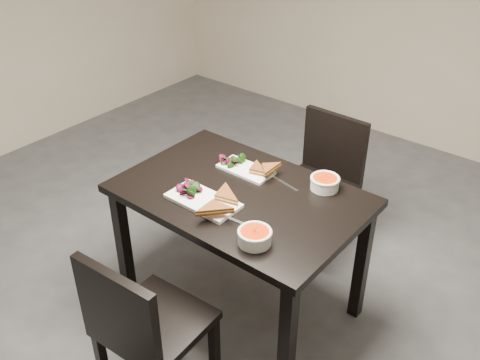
{
  "coord_description": "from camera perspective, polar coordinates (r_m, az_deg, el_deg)",
  "views": [
    {
      "loc": [
        1.51,
        -1.69,
        2.21
      ],
      "look_at": [
        0.11,
        0.04,
        0.82
      ],
      "focal_mm": 40.47,
      "sensor_mm": 36.0,
      "label": 1
    }
  ],
  "objects": [
    {
      "name": "soup_bowl_far",
      "position": [
        2.7,
        8.94,
        -0.22
      ],
      "size": [
        0.15,
        0.15,
        0.07
      ],
      "color": "white",
      "rests_on": "table"
    },
    {
      "name": "sandwich_near",
      "position": [
        2.54,
        -2.62,
        -1.87
      ],
      "size": [
        0.21,
        0.17,
        0.06
      ],
      "primitive_type": null,
      "rotation": [
        0.0,
        0.0,
        0.24
      ],
      "color": "brown",
      "rests_on": "plate_near"
    },
    {
      "name": "chair_near",
      "position": [
        2.4,
        -10.33,
        -14.8
      ],
      "size": [
        0.45,
        0.45,
        0.85
      ],
      "rotation": [
        0.0,
        0.0,
        0.06
      ],
      "color": "black",
      "rests_on": "ground"
    },
    {
      "name": "cutlery_far",
      "position": [
        2.73,
        4.76,
        -0.38
      ],
      "size": [
        0.18,
        0.05,
        0.0
      ],
      "primitive_type": "cube",
      "rotation": [
        0.0,
        0.0,
        -0.19
      ],
      "color": "silver",
      "rests_on": "table"
    },
    {
      "name": "soup_bowl_near",
      "position": [
        2.32,
        1.56,
        -5.92
      ],
      "size": [
        0.15,
        0.15,
        0.07
      ],
      "color": "white",
      "rests_on": "table"
    },
    {
      "name": "cutlery_near",
      "position": [
        2.45,
        0.07,
        -4.53
      ],
      "size": [
        0.18,
        0.03,
        0.0
      ],
      "primitive_type": "cube",
      "rotation": [
        0.0,
        0.0,
        0.09
      ],
      "color": "silver",
      "rests_on": "table"
    },
    {
      "name": "ground",
      "position": [
        3.17,
        -2.08,
        -12.26
      ],
      "size": [
        5.0,
        5.0,
        0.0
      ],
      "primitive_type": "plane",
      "color": "#47474C",
      "rests_on": "ground"
    },
    {
      "name": "sandwich_far",
      "position": [
        2.77,
        1.48,
        1.1
      ],
      "size": [
        0.17,
        0.14,
        0.05
      ],
      "primitive_type": null,
      "rotation": [
        0.0,
        0.0,
        0.27
      ],
      "color": "brown",
      "rests_on": "plate_far"
    },
    {
      "name": "plate_near",
      "position": [
        2.59,
        -3.91,
        -2.21
      ],
      "size": [
        0.36,
        0.18,
        0.02
      ],
      "primitive_type": "cube",
      "color": "white",
      "rests_on": "table"
    },
    {
      "name": "plate_far",
      "position": [
        2.83,
        0.61,
        1.11
      ],
      "size": [
        0.29,
        0.15,
        0.01
      ],
      "primitive_type": "cube",
      "color": "white",
      "rests_on": "table"
    },
    {
      "name": "chair_far",
      "position": [
        3.35,
        8.69,
        0.51
      ],
      "size": [
        0.43,
        0.43,
        0.85
      ],
      "rotation": [
        0.0,
        0.0,
        -0.02
      ],
      "color": "black",
      "rests_on": "ground"
    },
    {
      "name": "salad_near",
      "position": [
        2.63,
        -5.54,
        -0.83
      ],
      "size": [
        0.11,
        0.1,
        0.05
      ],
      "primitive_type": null,
      "color": "black",
      "rests_on": "plate_near"
    },
    {
      "name": "table",
      "position": [
        2.72,
        -0.0,
        -3.02
      ],
      "size": [
        1.2,
        0.8,
        0.75
      ],
      "color": "black",
      "rests_on": "ground"
    },
    {
      "name": "salad_far",
      "position": [
        2.87,
        -0.95,
        2.22
      ],
      "size": [
        0.09,
        0.08,
        0.04
      ],
      "primitive_type": null,
      "color": "black",
      "rests_on": "plate_far"
    }
  ]
}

